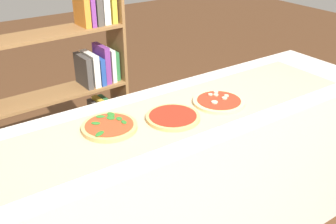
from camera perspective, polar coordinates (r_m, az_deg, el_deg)
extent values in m
cube|color=beige|center=(2.06, 0.00, -12.11)|extent=(2.41, 0.62, 0.93)
cube|color=tan|center=(1.80, 0.00, -0.54)|extent=(1.94, 0.41, 0.00)
cylinder|color=tan|center=(1.71, -8.44, -2.14)|extent=(0.24, 0.24, 0.02)
cylinder|color=red|center=(1.70, -8.46, -1.82)|extent=(0.21, 0.21, 0.00)
ellipsoid|color=#286B23|center=(1.71, -6.36, -1.43)|extent=(0.03, 0.04, 0.00)
ellipsoid|color=#286B23|center=(1.78, -8.22, -0.31)|extent=(0.03, 0.05, 0.00)
ellipsoid|color=#286B23|center=(1.75, -8.27, -0.83)|extent=(0.05, 0.05, 0.00)
ellipsoid|color=#286B23|center=(1.76, -8.36, -0.63)|extent=(0.03, 0.04, 0.00)
ellipsoid|color=#286B23|center=(1.64, -9.83, -3.08)|extent=(0.06, 0.05, 0.00)
ellipsoid|color=#286B23|center=(1.72, -10.37, -1.58)|extent=(0.05, 0.05, 0.00)
ellipsoid|color=#286B23|center=(1.74, -7.06, -0.93)|extent=(0.03, 0.04, 0.00)
ellipsoid|color=#286B23|center=(1.77, -9.71, -0.64)|extent=(0.05, 0.04, 0.00)
cylinder|color=tan|center=(1.77, 0.71, -0.76)|extent=(0.24, 0.24, 0.02)
cylinder|color=#AD2314|center=(1.77, 0.71, -0.49)|extent=(0.21, 0.21, 0.00)
cylinder|color=#E5C17F|center=(1.93, 7.34, 1.47)|extent=(0.25, 0.25, 0.01)
cylinder|color=red|center=(1.92, 7.35, 1.71)|extent=(0.21, 0.21, 0.00)
cylinder|color=#C6B28E|center=(1.96, 8.41, 2.34)|extent=(0.02, 0.02, 0.01)
cylinder|color=#C6B28E|center=(1.97, 6.92, 2.47)|extent=(0.02, 0.02, 0.01)
cylinder|color=#C6B28E|center=(1.94, 8.13, 2.01)|extent=(0.03, 0.03, 0.01)
cylinder|color=#C6B28E|center=(1.89, 6.72, 1.42)|extent=(0.03, 0.03, 0.01)
cylinder|color=#C6B28E|center=(1.97, 6.12, 2.53)|extent=(0.02, 0.02, 0.01)
cylinder|color=#C6B28E|center=(2.00, 6.92, 2.86)|extent=(0.02, 0.02, 0.01)
cube|color=brown|center=(2.68, -7.17, 4.91)|extent=(0.03, 0.22, 1.53)
cube|color=brown|center=(2.90, -14.13, -11.24)|extent=(0.89, 0.26, 0.02)
cube|color=gold|center=(2.95, -7.17, -6.40)|extent=(0.05, 0.16, 0.26)
cube|color=#47423D|center=(2.95, -7.98, -7.33)|extent=(0.04, 0.13, 0.18)
cube|color=#B22823|center=(2.94, -8.78, -7.60)|extent=(0.05, 0.13, 0.19)
cube|color=#47423D|center=(2.92, -9.63, -8.05)|extent=(0.04, 0.18, 0.17)
cube|color=#234799|center=(2.89, -10.37, -7.81)|extent=(0.04, 0.17, 0.23)
cube|color=#234799|center=(2.88, -11.20, -8.21)|extent=(0.05, 0.15, 0.22)
cube|color=#2D753D|center=(2.87, -12.06, -8.64)|extent=(0.04, 0.16, 0.21)
cube|color=brown|center=(2.69, -15.03, -4.91)|extent=(0.89, 0.26, 0.02)
cube|color=#234799|center=(2.78, -7.49, -0.59)|extent=(0.04, 0.14, 0.18)
cube|color=#B22823|center=(2.76, -8.20, -0.50)|extent=(0.04, 0.17, 0.21)
cube|color=#2D753D|center=(2.73, -8.97, -0.38)|extent=(0.04, 0.15, 0.25)
cube|color=gold|center=(2.72, -9.75, -0.56)|extent=(0.04, 0.14, 0.26)
cube|color=#47423D|center=(2.70, -10.50, -0.94)|extent=(0.03, 0.14, 0.24)
cube|color=brown|center=(2.51, -16.06, 2.40)|extent=(0.89, 0.26, 0.02)
cube|color=#2D753D|center=(2.63, -7.94, 6.83)|extent=(0.03, 0.14, 0.19)
cube|color=silver|center=(2.61, -8.63, 6.89)|extent=(0.03, 0.17, 0.21)
cube|color=#753384|center=(2.58, -9.51, 6.94)|extent=(0.04, 0.17, 0.24)
cube|color=#234799|center=(2.58, -10.21, 6.09)|extent=(0.04, 0.19, 0.18)
cube|color=silver|center=(2.56, -11.10, 6.16)|extent=(0.05, 0.19, 0.20)
cube|color=#47423D|center=(2.54, -12.10, 5.83)|extent=(0.04, 0.19, 0.20)
cube|color=brown|center=(2.38, -17.24, 10.65)|extent=(0.89, 0.26, 0.02)
cube|color=gold|center=(2.52, -8.55, 14.71)|extent=(0.04, 0.15, 0.18)
cube|color=silver|center=(2.50, -9.59, 14.82)|extent=(0.05, 0.15, 0.20)
cube|color=#47423D|center=(2.47, -10.64, 14.90)|extent=(0.05, 0.16, 0.23)
cube|color=#753384|center=(2.46, -11.51, 14.09)|extent=(0.03, 0.17, 0.17)
cube|color=orange|center=(2.44, -12.44, 14.77)|extent=(0.04, 0.16, 0.24)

